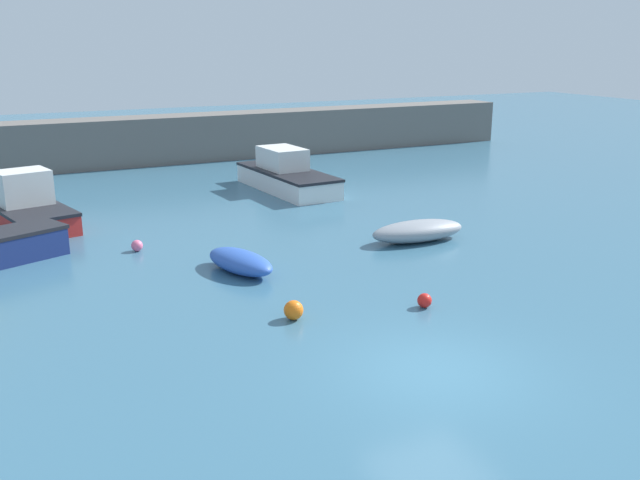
{
  "coord_description": "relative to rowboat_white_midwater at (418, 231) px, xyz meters",
  "views": [
    {
      "loc": [
        -8.23,
        -11.21,
        6.77
      ],
      "look_at": [
        1.24,
        8.01,
        0.66
      ],
      "focal_mm": 40.0,
      "sensor_mm": 36.0,
      "label": 1
    }
  ],
  "objects": [
    {
      "name": "ground_plane",
      "position": [
        -5.23,
        -8.48,
        -0.46
      ],
      "size": [
        120.0,
        120.0,
        0.2
      ],
      "primitive_type": "cube",
      "color": "#38667F"
    },
    {
      "name": "harbor_breakwater",
      "position": [
        -5.23,
        19.86,
        0.93
      ],
      "size": [
        47.29,
        2.41,
        2.58
      ],
      "primitive_type": "cube",
      "color": "#66605B",
      "rests_on": "ground_plane"
    },
    {
      "name": "rowboat_white_midwater",
      "position": [
        0.0,
        0.0,
        0.0
      ],
      "size": [
        3.53,
        1.47,
        0.73
      ],
      "rotation": [
        0.0,
        0.0,
        3.1
      ],
      "color": "gray",
      "rests_on": "ground_plane"
    },
    {
      "name": "cabin_cruiser_white",
      "position": [
        -0.61,
        9.9,
        0.32
      ],
      "size": [
        2.66,
        6.56,
        1.91
      ],
      "rotation": [
        0.0,
        0.0,
        4.78
      ],
      "color": "white",
      "rests_on": "ground_plane"
    },
    {
      "name": "rowboat_blue_near",
      "position": [
        -6.64,
        -0.46,
        -0.04
      ],
      "size": [
        1.88,
        2.97,
        0.65
      ],
      "rotation": [
        0.0,
        0.0,
        4.99
      ],
      "color": "#2D56B7",
      "rests_on": "ground_plane"
    },
    {
      "name": "motorboat_with_cabin",
      "position": [
        -11.84,
        7.93,
        0.35
      ],
      "size": [
        3.19,
        5.06,
        2.1
      ],
      "rotation": [
        0.0,
        0.0,
        4.94
      ],
      "color": "red",
      "rests_on": "ground_plane"
    },
    {
      "name": "mooring_buoy_orange",
      "position": [
        -6.74,
        -4.58,
        -0.12
      ],
      "size": [
        0.49,
        0.49,
        0.49
      ],
      "primitive_type": "sphere",
      "color": "orange",
      "rests_on": "ground_plane"
    },
    {
      "name": "mooring_buoy_pink",
      "position": [
        -8.94,
        3.07,
        -0.17
      ],
      "size": [
        0.38,
        0.38,
        0.38
      ],
      "primitive_type": "sphere",
      "color": "#EA668C",
      "rests_on": "ground_plane"
    },
    {
      "name": "mooring_buoy_red",
      "position": [
        -3.35,
        -5.33,
        -0.17
      ],
      "size": [
        0.38,
        0.38,
        0.38
      ],
      "primitive_type": "sphere",
      "color": "red",
      "rests_on": "ground_plane"
    }
  ]
}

